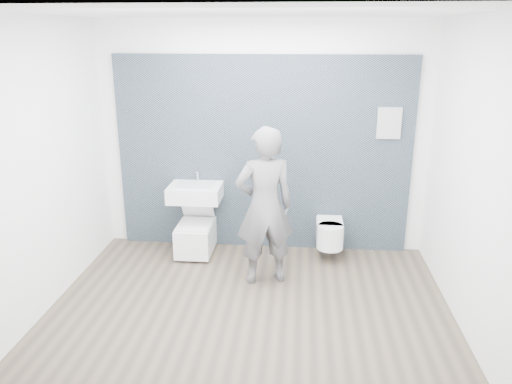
# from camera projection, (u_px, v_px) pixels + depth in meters

# --- Properties ---
(ground) EXTENTS (4.00, 4.00, 0.00)m
(ground) POSITION_uv_depth(u_px,v_px,m) (251.00, 303.00, 5.10)
(ground) COLOR brown
(ground) RESTS_ON ground
(room_shell) EXTENTS (4.00, 4.00, 4.00)m
(room_shell) POSITION_uv_depth(u_px,v_px,m) (250.00, 135.00, 4.57)
(room_shell) COLOR white
(room_shell) RESTS_ON ground
(tile_wall) EXTENTS (3.60, 0.06, 2.40)m
(tile_wall) POSITION_uv_depth(u_px,v_px,m) (262.00, 245.00, 6.49)
(tile_wall) COLOR black
(tile_wall) RESTS_ON ground
(washbasin) EXTENTS (0.63, 0.47, 0.47)m
(washbasin) POSITION_uv_depth(u_px,v_px,m) (195.00, 192.00, 6.07)
(washbasin) COLOR white
(washbasin) RESTS_ON ground
(toilet_square) EXTENTS (0.42, 0.61, 0.75)m
(toilet_square) POSITION_uv_depth(u_px,v_px,m) (196.00, 236.00, 6.18)
(toilet_square) COLOR white
(toilet_square) RESTS_ON ground
(toilet_rounded) EXTENTS (0.32, 0.54, 0.30)m
(toilet_rounded) POSITION_uv_depth(u_px,v_px,m) (330.00, 233.00, 6.04)
(toilet_rounded) COLOR white
(toilet_rounded) RESTS_ON ground
(info_placard) EXTENTS (0.28, 0.03, 0.37)m
(info_placard) POSITION_uv_depth(u_px,v_px,m) (379.00, 251.00, 6.32)
(info_placard) COLOR white
(info_placard) RESTS_ON ground
(visitor) EXTENTS (0.73, 0.58, 1.74)m
(visitor) POSITION_uv_depth(u_px,v_px,m) (265.00, 207.00, 5.30)
(visitor) COLOR #5E5E62
(visitor) RESTS_ON ground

